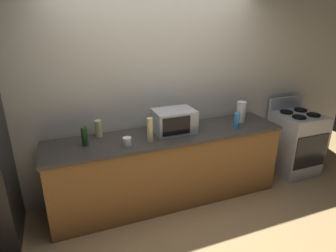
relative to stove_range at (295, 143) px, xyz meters
name	(u,v)px	position (x,y,z in m)	size (l,w,h in m)	color
ground_plane	(180,217)	(-2.00, -0.40, -0.46)	(8.00, 8.00, 0.00)	tan
back_wall	(156,89)	(-2.00, 0.41, 0.89)	(6.40, 0.10, 2.70)	beige
counter_run	(168,168)	(-2.00, 0.00, -0.01)	(2.84, 0.64, 0.90)	brown
stove_range	(295,143)	(0.00, 0.00, 0.00)	(0.60, 0.61, 1.08)	#B7BABF
microwave	(174,121)	(-1.90, 0.05, 0.57)	(0.48, 0.35, 0.27)	#B7BABF
paper_towel_roll	(241,112)	(-0.96, 0.05, 0.57)	(0.12, 0.12, 0.27)	white
bottle_wine	(85,136)	(-2.94, 0.03, 0.54)	(0.07, 0.07, 0.21)	#1E3F19
bottle_hand_soap	(150,130)	(-2.26, -0.13, 0.58)	(0.07, 0.07, 0.27)	beige
bottle_vinegar	(98,129)	(-2.77, 0.22, 0.54)	(0.08, 0.08, 0.20)	beige
bottle_spray_cleaner	(237,121)	(-1.14, -0.13, 0.54)	(0.06, 0.06, 0.20)	#338CE5
mug_white	(127,141)	(-2.52, -0.14, 0.49)	(0.09, 0.09, 0.09)	white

